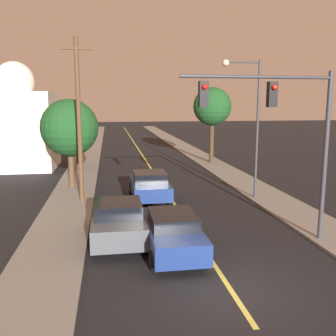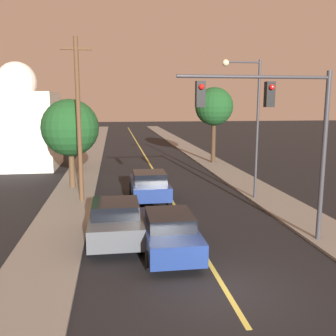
{
  "view_description": "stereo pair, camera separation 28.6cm",
  "coord_description": "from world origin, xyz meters",
  "px_view_note": "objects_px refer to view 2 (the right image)",
  "views": [
    {
      "loc": [
        -3.38,
        -9.74,
        5.37
      ],
      "look_at": [
        0.0,
        11.65,
        1.6
      ],
      "focal_mm": 40.0,
      "sensor_mm": 36.0,
      "label": 1
    },
    {
      "loc": [
        -3.1,
        -9.78,
        5.37
      ],
      "look_at": [
        0.0,
        11.65,
        1.6
      ],
      "focal_mm": 40.0,
      "sensor_mm": 36.0,
      "label": 2
    }
  ],
  "objects_px": {
    "streetlamp_right": "(249,111)",
    "domed_building_left": "(20,125)",
    "traffic_signal_mast": "(279,120)",
    "tree_left_far": "(70,128)",
    "car_outer_lane_front": "(116,220)",
    "tree_left_near": "(78,122)",
    "car_near_lane_front": "(169,231)",
    "tree_right_near": "(214,107)",
    "utility_pole_left": "(79,118)",
    "car_near_lane_second": "(149,185)"
  },
  "relations": [
    {
      "from": "tree_left_far",
      "to": "traffic_signal_mast",
      "type": "bearing_deg",
      "value": -51.26
    },
    {
      "from": "car_near_lane_front",
      "to": "car_near_lane_second",
      "type": "relative_size",
      "value": 1.05
    },
    {
      "from": "car_near_lane_front",
      "to": "utility_pole_left",
      "type": "distance_m",
      "value": 9.18
    },
    {
      "from": "utility_pole_left",
      "to": "tree_left_near",
      "type": "relative_size",
      "value": 1.65
    },
    {
      "from": "streetlamp_right",
      "to": "tree_right_near",
      "type": "height_order",
      "value": "streetlamp_right"
    },
    {
      "from": "tree_left_near",
      "to": "car_near_lane_second",
      "type": "bearing_deg",
      "value": -64.7
    },
    {
      "from": "car_near_lane_front",
      "to": "traffic_signal_mast",
      "type": "xyz_separation_m",
      "value": [
        4.1,
        0.18,
        3.95
      ]
    },
    {
      "from": "car_near_lane_front",
      "to": "tree_right_near",
      "type": "height_order",
      "value": "tree_right_near"
    },
    {
      "from": "car_outer_lane_front",
      "to": "tree_right_near",
      "type": "height_order",
      "value": "tree_right_near"
    },
    {
      "from": "streetlamp_right",
      "to": "tree_left_near",
      "type": "bearing_deg",
      "value": 133.5
    },
    {
      "from": "car_near_lane_front",
      "to": "tree_left_far",
      "type": "bearing_deg",
      "value": 112.57
    },
    {
      "from": "domed_building_left",
      "to": "traffic_signal_mast",
      "type": "bearing_deg",
      "value": -54.93
    },
    {
      "from": "car_near_lane_front",
      "to": "streetlamp_right",
      "type": "distance_m",
      "value": 9.6
    },
    {
      "from": "car_near_lane_front",
      "to": "domed_building_left",
      "type": "xyz_separation_m",
      "value": [
        -9.58,
        19.66,
        2.82
      ]
    },
    {
      "from": "car_near_lane_second",
      "to": "domed_building_left",
      "type": "height_order",
      "value": "domed_building_left"
    },
    {
      "from": "streetlamp_right",
      "to": "tree_left_near",
      "type": "height_order",
      "value": "streetlamp_right"
    },
    {
      "from": "car_outer_lane_front",
      "to": "car_near_lane_second",
      "type": "bearing_deg",
      "value": 72.91
    },
    {
      "from": "car_near_lane_front",
      "to": "tree_left_near",
      "type": "distance_m",
      "value": 18.22
    },
    {
      "from": "traffic_signal_mast",
      "to": "domed_building_left",
      "type": "relative_size",
      "value": 0.74
    },
    {
      "from": "car_outer_lane_front",
      "to": "tree_right_near",
      "type": "relative_size",
      "value": 0.64
    },
    {
      "from": "traffic_signal_mast",
      "to": "streetlamp_right",
      "type": "relative_size",
      "value": 0.85
    },
    {
      "from": "car_outer_lane_front",
      "to": "tree_left_near",
      "type": "distance_m",
      "value": 16.5
    },
    {
      "from": "tree_left_far",
      "to": "domed_building_left",
      "type": "height_order",
      "value": "domed_building_left"
    },
    {
      "from": "tree_left_far",
      "to": "domed_building_left",
      "type": "distance_m",
      "value": 10.03
    },
    {
      "from": "tree_right_near",
      "to": "traffic_signal_mast",
      "type": "bearing_deg",
      "value": -98.12
    },
    {
      "from": "traffic_signal_mast",
      "to": "tree_right_near",
      "type": "relative_size",
      "value": 0.97
    },
    {
      "from": "car_near_lane_second",
      "to": "tree_left_near",
      "type": "distance_m",
      "value": 11.27
    },
    {
      "from": "traffic_signal_mast",
      "to": "tree_left_near",
      "type": "relative_size",
      "value": 1.23
    },
    {
      "from": "utility_pole_left",
      "to": "tree_left_far",
      "type": "height_order",
      "value": "utility_pole_left"
    },
    {
      "from": "traffic_signal_mast",
      "to": "tree_left_near",
      "type": "distance_m",
      "value": 19.26
    },
    {
      "from": "car_outer_lane_front",
      "to": "traffic_signal_mast",
      "type": "bearing_deg",
      "value": -11.11
    },
    {
      "from": "tree_left_near",
      "to": "tree_left_far",
      "type": "xyz_separation_m",
      "value": [
        0.07,
        -6.36,
        -0.09
      ]
    },
    {
      "from": "car_near_lane_front",
      "to": "tree_left_near",
      "type": "bearing_deg",
      "value": 104.96
    },
    {
      "from": "car_near_lane_second",
      "to": "tree_left_near",
      "type": "xyz_separation_m",
      "value": [
        -4.63,
        9.79,
        3.1
      ]
    },
    {
      "from": "car_near_lane_front",
      "to": "utility_pole_left",
      "type": "relative_size",
      "value": 0.53
    },
    {
      "from": "streetlamp_right",
      "to": "domed_building_left",
      "type": "xyz_separation_m",
      "value": [
        -14.97,
        12.88,
        -1.33
      ]
    },
    {
      "from": "tree_right_near",
      "to": "tree_left_far",
      "type": "bearing_deg",
      "value": -143.58
    },
    {
      "from": "traffic_signal_mast",
      "to": "domed_building_left",
      "type": "distance_m",
      "value": 23.82
    },
    {
      "from": "tree_left_near",
      "to": "domed_building_left",
      "type": "bearing_deg",
      "value": 154.84
    },
    {
      "from": "traffic_signal_mast",
      "to": "tree_left_far",
      "type": "height_order",
      "value": "traffic_signal_mast"
    },
    {
      "from": "tree_left_far",
      "to": "streetlamp_right",
      "type": "bearing_deg",
      "value": -22.88
    },
    {
      "from": "car_outer_lane_front",
      "to": "tree_left_near",
      "type": "height_order",
      "value": "tree_left_near"
    },
    {
      "from": "tree_right_near",
      "to": "streetlamp_right",
      "type": "bearing_deg",
      "value": -96.54
    },
    {
      "from": "streetlamp_right",
      "to": "tree_left_far",
      "type": "relative_size",
      "value": 1.37
    },
    {
      "from": "streetlamp_right",
      "to": "tree_left_far",
      "type": "distance_m",
      "value": 10.86
    },
    {
      "from": "tree_left_near",
      "to": "tree_right_near",
      "type": "bearing_deg",
      "value": 10.12
    },
    {
      "from": "traffic_signal_mast",
      "to": "domed_building_left",
      "type": "height_order",
      "value": "domed_building_left"
    },
    {
      "from": "tree_left_far",
      "to": "car_outer_lane_front",
      "type": "bearing_deg",
      "value": -74.53
    },
    {
      "from": "tree_left_near",
      "to": "domed_building_left",
      "type": "relative_size",
      "value": 0.6
    },
    {
      "from": "car_near_lane_second",
      "to": "traffic_signal_mast",
      "type": "relative_size",
      "value": 0.68
    }
  ]
}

